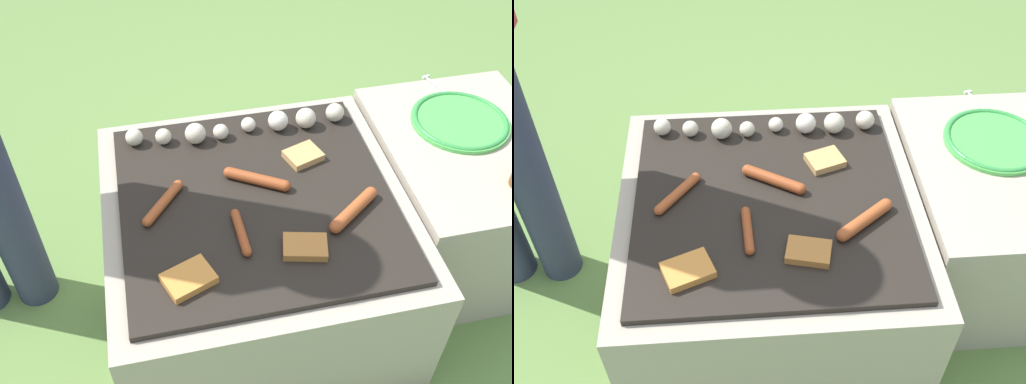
{
  "view_description": "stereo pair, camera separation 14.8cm",
  "coord_description": "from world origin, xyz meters",
  "views": [
    {
      "loc": [
        -0.22,
        -1.02,
        1.49
      ],
      "look_at": [
        0.0,
        0.0,
        0.44
      ],
      "focal_mm": 42.0,
      "sensor_mm": 36.0,
      "label": 1
    },
    {
      "loc": [
        -0.08,
        -1.04,
        1.49
      ],
      "look_at": [
        0.0,
        0.0,
        0.44
      ],
      "focal_mm": 42.0,
      "sensor_mm": 36.0,
      "label": 2
    }
  ],
  "objects": [
    {
      "name": "bread_slice_center",
      "position": [
        -0.2,
        -0.22,
        0.43
      ],
      "size": [
        0.13,
        0.11,
        0.02
      ],
      "color": "#D18438",
      "rests_on": "grill"
    },
    {
      "name": "mushroom_row",
      "position": [
        0.03,
        0.25,
        0.45
      ],
      "size": [
        0.61,
        0.08,
        0.06
      ],
      "color": "beige",
      "rests_on": "grill"
    },
    {
      "name": "sausage_front_center",
      "position": [
        0.22,
        -0.1,
        0.44
      ],
      "size": [
        0.15,
        0.12,
        0.03
      ],
      "color": "#A34C23",
      "rests_on": "grill"
    },
    {
      "name": "plate_colorful",
      "position": [
        0.63,
        0.17,
        0.43
      ],
      "size": [
        0.28,
        0.28,
        0.02
      ],
      "color": "#4CB24C",
      "rests_on": "side_ledge"
    },
    {
      "name": "ground_plane",
      "position": [
        0.0,
        0.0,
        0.0
      ],
      "size": [
        14.0,
        14.0,
        0.0
      ],
      "primitive_type": "plane",
      "color": "#608442"
    },
    {
      "name": "fork_utensil",
      "position": [
        0.65,
        0.31,
        0.42
      ],
      "size": [
        0.06,
        0.21,
        0.01
      ],
      "color": "silver",
      "rests_on": "side_ledge"
    },
    {
      "name": "sausage_back_center",
      "position": [
        0.01,
        0.05,
        0.44
      ],
      "size": [
        0.16,
        0.11,
        0.03
      ],
      "color": "#93421E",
      "rests_on": "grill"
    },
    {
      "name": "sausage_back_right",
      "position": [
        -0.06,
        -0.11,
        0.43
      ],
      "size": [
        0.03,
        0.15,
        0.02
      ],
      "color": "#93421E",
      "rests_on": "grill"
    },
    {
      "name": "side_ledge",
      "position": [
        0.63,
        0.08,
        0.21
      ],
      "size": [
        0.47,
        0.61,
        0.42
      ],
      "color": "#A89E8C",
      "rests_on": "ground_plane"
    },
    {
      "name": "bread_slice_left",
      "position": [
        0.15,
        0.12,
        0.43
      ],
      "size": [
        0.11,
        0.1,
        0.02
      ],
      "color": "tan",
      "rests_on": "grill"
    },
    {
      "name": "sausage_front_right",
      "position": [
        -0.23,
        0.02,
        0.43
      ],
      "size": [
        0.11,
        0.13,
        0.02
      ],
      "color": "#A34C23",
      "rests_on": "grill"
    },
    {
      "name": "grill",
      "position": [
        0.0,
        0.0,
        0.21
      ],
      "size": [
        0.76,
        0.76,
        0.42
      ],
      "color": "#A89E8C",
      "rests_on": "ground_plane"
    },
    {
      "name": "bread_slice_right",
      "position": [
        0.07,
        -0.19,
        0.43
      ],
      "size": [
        0.11,
        0.09,
        0.02
      ],
      "color": "#B27033",
      "rests_on": "grill"
    }
  ]
}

